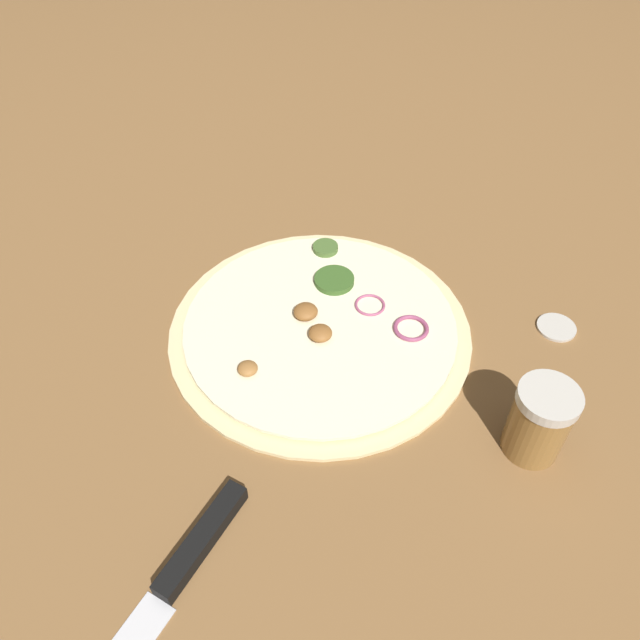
{
  "coord_description": "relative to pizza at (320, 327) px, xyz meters",
  "views": [
    {
      "loc": [
        -0.01,
        -0.52,
        0.56
      ],
      "look_at": [
        0.0,
        0.0,
        0.02
      ],
      "focal_mm": 35.0,
      "sensor_mm": 36.0,
      "label": 1
    }
  ],
  "objects": [
    {
      "name": "knife",
      "position": [
        -0.13,
        -0.3,
        -0.0
      ],
      "size": [
        0.17,
        0.27,
        0.02
      ],
      "rotation": [
        0.0,
        0.0,
        4.18
      ],
      "color": "silver",
      "rests_on": "ground_plane"
    },
    {
      "name": "ground_plane",
      "position": [
        -0.0,
        -0.0,
        -0.01
      ],
      "size": [
        3.0,
        3.0,
        0.0
      ],
      "primitive_type": "plane",
      "color": "brown"
    },
    {
      "name": "loose_cap",
      "position": [
        0.29,
        0.0,
        -0.0
      ],
      "size": [
        0.05,
        0.05,
        0.01
      ],
      "color": "beige",
      "rests_on": "ground_plane"
    },
    {
      "name": "pizza",
      "position": [
        0.0,
        0.0,
        0.0
      ],
      "size": [
        0.37,
        0.37,
        0.03
      ],
      "color": "beige",
      "rests_on": "ground_plane"
    },
    {
      "name": "spice_jar",
      "position": [
        0.21,
        -0.17,
        0.04
      ],
      "size": [
        0.06,
        0.06,
        0.09
      ],
      "color": "olive",
      "rests_on": "ground_plane"
    }
  ]
}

